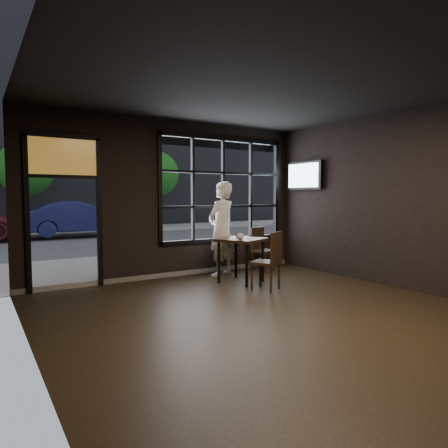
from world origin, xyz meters
TOP-DOWN VIEW (x-y plane):
  - floor at (0.00, 0.00)m, footprint 6.00×7.00m
  - ceiling at (0.00, 0.00)m, footprint 6.00×7.00m
  - wall_left at (-3.00, 0.00)m, footprint 0.04×7.00m
  - wall_right at (3.00, 0.00)m, footprint 0.04×7.00m
  - window_frame at (1.20, 3.50)m, footprint 3.06×0.12m
  - stained_transom at (-2.10, 3.50)m, footprint 1.20×0.06m
  - street_asphalt at (0.00, 24.00)m, footprint 60.00×41.00m
  - building_across at (0.00, 23.00)m, footprint 28.00×12.00m
  - cafe_table at (0.86, 2.32)m, footprint 1.04×1.04m
  - chair_near at (0.88, 1.57)m, footprint 0.61×0.61m
  - chair_window at (1.96, 3.00)m, footprint 0.49×0.49m
  - man at (0.86, 3.02)m, footprint 0.83×0.67m
  - hotdog at (0.96, 2.52)m, footprint 0.21×0.16m
  - cup at (0.73, 2.15)m, footprint 0.14×0.14m
  - tv at (2.93, 2.78)m, footprint 0.12×1.09m
  - navy_car at (0.14, 12.73)m, footprint 4.14×1.54m
  - tree_left at (-1.43, 15.28)m, footprint 2.36×2.36m
  - tree_right at (4.61, 15.36)m, footprint 2.32×2.32m

SIDE VIEW (x-z plane):
  - street_asphalt at x=0.00m, z-range -0.04..0.00m
  - floor at x=0.00m, z-range -0.02..0.00m
  - cafe_table at x=0.86m, z-range 0.00..0.86m
  - chair_window at x=1.96m, z-range 0.00..0.96m
  - chair_near at x=0.88m, z-range 0.00..1.04m
  - navy_car at x=0.14m, z-range 0.10..1.45m
  - hotdog at x=0.96m, z-range 0.85..0.91m
  - cup at x=0.73m, z-range 0.85..0.95m
  - man at x=0.86m, z-range 0.00..1.96m
  - wall_left at x=-3.00m, z-range 0.00..3.20m
  - wall_right at x=3.00m, z-range 0.00..3.20m
  - window_frame at x=1.20m, z-range 0.66..2.94m
  - tv at x=2.93m, z-range 1.81..2.44m
  - stained_transom at x=-2.10m, z-range 2.00..2.70m
  - tree_right at x=4.61m, z-range 0.81..4.76m
  - tree_left at x=-1.43m, z-range 0.82..4.84m
  - ceiling at x=0.00m, z-range 3.20..3.22m
  - building_across at x=0.00m, z-range 0.00..15.00m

